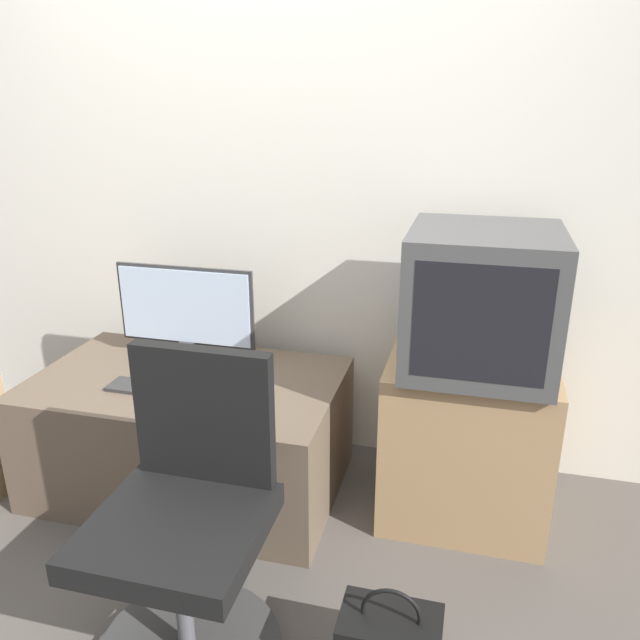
# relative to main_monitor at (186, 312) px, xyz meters

# --- Properties ---
(wall_back) EXTENTS (4.40, 0.05, 2.60)m
(wall_back) POSITION_rel_main_monitor_xyz_m (0.32, 0.31, 0.59)
(wall_back) COLOR silver
(wall_back) RESTS_ON ground_plane
(desk) EXTENTS (1.24, 0.76, 0.50)m
(desk) POSITION_rel_main_monitor_xyz_m (0.08, -0.20, -0.46)
(desk) COLOR brown
(desk) RESTS_ON ground_plane
(side_stand) EXTENTS (0.62, 0.49, 0.65)m
(side_stand) POSITION_rel_main_monitor_xyz_m (1.20, -0.11, -0.39)
(side_stand) COLOR #A37F56
(side_stand) RESTS_ON ground_plane
(main_monitor) EXTENTS (0.61, 0.20, 0.41)m
(main_monitor) POSITION_rel_main_monitor_xyz_m (0.00, 0.00, 0.00)
(main_monitor) COLOR #2D2D2D
(main_monitor) RESTS_ON desk
(keyboard) EXTENTS (0.37, 0.12, 0.01)m
(keyboard) POSITION_rel_main_monitor_xyz_m (0.01, -0.33, -0.20)
(keyboard) COLOR #2D2D2D
(keyboard) RESTS_ON desk
(mouse) EXTENTS (0.05, 0.04, 0.03)m
(mouse) POSITION_rel_main_monitor_xyz_m (0.25, -0.32, -0.19)
(mouse) COLOR #4C4C51
(mouse) RESTS_ON desk
(crt_tv) EXTENTS (0.52, 0.53, 0.50)m
(crt_tv) POSITION_rel_main_monitor_xyz_m (1.21, -0.12, 0.19)
(crt_tv) COLOR #474747
(crt_tv) RESTS_ON side_stand
(office_chair) EXTENTS (0.56, 0.56, 0.92)m
(office_chair) POSITION_rel_main_monitor_xyz_m (0.45, -0.96, -0.32)
(office_chair) COLOR #333333
(office_chair) RESTS_ON ground_plane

